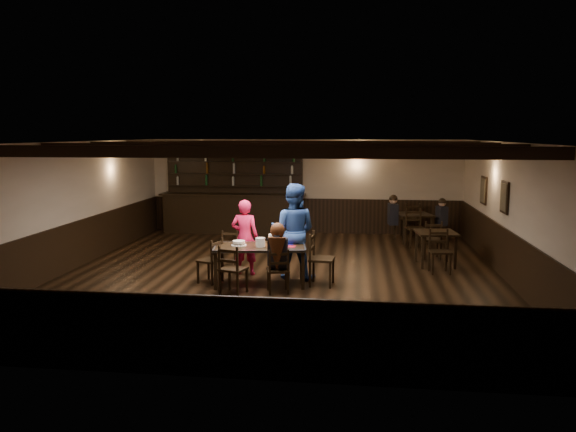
# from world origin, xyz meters

# --- Properties ---
(ground) EXTENTS (10.00, 10.00, 0.00)m
(ground) POSITION_xyz_m (0.00, 0.00, 0.00)
(ground) COLOR black
(ground) RESTS_ON ground
(room_shell) EXTENTS (9.02, 10.02, 2.71)m
(room_shell) POSITION_xyz_m (0.01, 0.04, 1.75)
(room_shell) COLOR beige
(room_shell) RESTS_ON ground
(dining_table) EXTENTS (1.84, 1.09, 0.75)m
(dining_table) POSITION_xyz_m (-0.29, -0.82, 0.68)
(dining_table) COLOR black
(dining_table) RESTS_ON ground
(chair_near_left) EXTENTS (0.53, 0.51, 0.91)m
(chair_near_left) POSITION_xyz_m (-0.69, -1.58, 0.53)
(chair_near_left) COLOR black
(chair_near_left) RESTS_ON ground
(chair_near_right) EXTENTS (0.47, 0.46, 0.83)m
(chair_near_right) POSITION_xyz_m (0.14, -1.40, 0.48)
(chair_near_right) COLOR black
(chair_near_right) RESTS_ON ground
(chair_end_left) EXTENTS (0.51, 0.52, 0.87)m
(chair_end_left) POSITION_xyz_m (-1.21, -0.83, 0.51)
(chair_end_left) COLOR black
(chair_end_left) RESTS_ON ground
(chair_end_right) EXTENTS (0.49, 0.51, 1.02)m
(chair_end_right) POSITION_xyz_m (0.79, -0.73, 0.59)
(chair_end_right) COLOR black
(chair_end_right) RESTS_ON ground
(chair_far_pushed) EXTENTS (0.39, 0.37, 0.80)m
(chair_far_pushed) POSITION_xyz_m (-1.18, 0.41, 0.47)
(chair_far_pushed) COLOR black
(chair_far_pushed) RESTS_ON ground
(woman_pink) EXTENTS (0.58, 0.39, 1.55)m
(woman_pink) POSITION_xyz_m (-0.73, -0.09, 0.77)
(woman_pink) COLOR #FF1760
(woman_pink) RESTS_ON ground
(man_blue) EXTENTS (1.00, 0.82, 1.90)m
(man_blue) POSITION_xyz_m (0.28, -0.27, 0.95)
(man_blue) COLOR navy
(man_blue) RESTS_ON ground
(seated_person) EXTENTS (0.35, 0.52, 0.85)m
(seated_person) POSITION_xyz_m (0.12, -1.35, 0.85)
(seated_person) COLOR black
(seated_person) RESTS_ON ground
(cake) EXTENTS (0.29, 0.29, 0.09)m
(cake) POSITION_xyz_m (-0.70, -0.83, 0.79)
(cake) COLOR white
(cake) RESTS_ON dining_table
(plate_stack_a) EXTENTS (0.18, 0.18, 0.17)m
(plate_stack_a) POSITION_xyz_m (-0.27, -0.90, 0.84)
(plate_stack_a) COLOR white
(plate_stack_a) RESTS_ON dining_table
(plate_stack_b) EXTENTS (0.19, 0.19, 0.22)m
(plate_stack_b) POSITION_xyz_m (-0.04, -0.76, 0.86)
(plate_stack_b) COLOR white
(plate_stack_b) RESTS_ON dining_table
(tea_light) EXTENTS (0.05, 0.05, 0.06)m
(tea_light) POSITION_xyz_m (-0.26, -0.70, 0.78)
(tea_light) COLOR #A5A8AD
(tea_light) RESTS_ON dining_table
(salt_shaker) EXTENTS (0.04, 0.04, 0.09)m
(salt_shaker) POSITION_xyz_m (0.05, -0.89, 0.80)
(salt_shaker) COLOR silver
(salt_shaker) RESTS_ON dining_table
(pepper_shaker) EXTENTS (0.04, 0.04, 0.09)m
(pepper_shaker) POSITION_xyz_m (0.13, -0.88, 0.80)
(pepper_shaker) COLOR #A5A8AD
(pepper_shaker) RESTS_ON dining_table
(drink_glass) EXTENTS (0.07, 0.07, 0.11)m
(drink_glass) POSITION_xyz_m (-0.05, -0.68, 0.81)
(drink_glass) COLOR silver
(drink_glass) RESTS_ON dining_table
(menu_red) EXTENTS (0.31, 0.22, 0.00)m
(menu_red) POSITION_xyz_m (0.24, -0.81, 0.75)
(menu_red) COLOR maroon
(menu_red) RESTS_ON dining_table
(menu_blue) EXTENTS (0.29, 0.21, 0.00)m
(menu_blue) POSITION_xyz_m (0.18, -0.60, 0.75)
(menu_blue) COLOR #121157
(menu_blue) RESTS_ON dining_table
(bar_counter) EXTENTS (4.20, 0.70, 2.20)m
(bar_counter) POSITION_xyz_m (-2.04, 4.72, 0.73)
(bar_counter) COLOR black
(bar_counter) RESTS_ON ground
(back_table_a) EXTENTS (0.92, 0.92, 0.75)m
(back_table_a) POSITION_xyz_m (3.25, 1.19, 0.65)
(back_table_a) COLOR black
(back_table_a) RESTS_ON ground
(back_table_b) EXTENTS (1.09, 1.09, 0.75)m
(back_table_b) POSITION_xyz_m (3.02, 3.94, 0.66)
(back_table_b) COLOR black
(back_table_b) RESTS_ON ground
(bg_patron_left) EXTENTS (0.27, 0.41, 0.80)m
(bg_patron_left) POSITION_xyz_m (2.48, 3.82, 0.86)
(bg_patron_left) COLOR black
(bg_patron_left) RESTS_ON ground
(bg_patron_right) EXTENTS (0.29, 0.39, 0.72)m
(bg_patron_right) POSITION_xyz_m (3.75, 3.86, 0.83)
(bg_patron_right) COLOR black
(bg_patron_right) RESTS_ON ground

